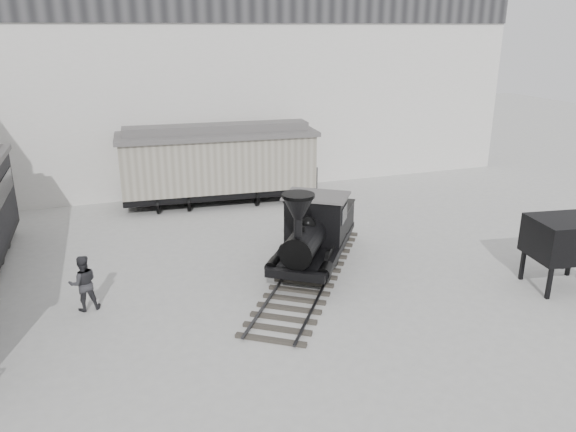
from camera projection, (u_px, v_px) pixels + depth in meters
name	position (u px, v px, depth m)	size (l,w,h in m)	color
ground	(303.00, 326.00, 15.48)	(90.00, 90.00, 0.00)	#9E9E9B
north_wall	(193.00, 77.00, 27.07)	(34.00, 2.51, 11.00)	silver
locomotive	(314.00, 236.00, 18.85)	(6.73, 8.44, 3.16)	#2C2724
boxcar	(218.00, 162.00, 25.79)	(9.18, 3.52, 3.68)	black
visitor_b	(83.00, 283.00, 16.15)	(0.81, 0.63, 1.68)	#2D2D31
coal_hopper	(565.00, 243.00, 17.39)	(2.32, 2.00, 2.26)	black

